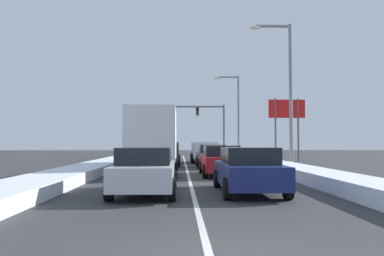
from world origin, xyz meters
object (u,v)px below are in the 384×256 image
sedan_gray_right_lane_third (212,156)px  sedan_silver_center_lane_nearest (145,170)px  sedan_navy_right_lane_nearest (248,170)px  traffic_light_gantry (205,119)px  box_truck_center_lane_second (154,138)px  street_lamp_right_near (285,83)px  suv_white_right_lane_fourth (204,150)px  suv_charcoal_center_lane_third (165,151)px  suv_black_center_lane_fourth (163,149)px  street_lamp_right_mid (235,109)px  roadside_sign_right (287,115)px  sedan_red_right_lane_second (221,160)px

sedan_gray_right_lane_third → sedan_silver_center_lane_nearest: same height
sedan_navy_right_lane_nearest → traffic_light_gantry: 33.82m
box_truck_center_lane_second → street_lamp_right_near: bearing=21.5°
suv_white_right_lane_fourth → suv_charcoal_center_lane_third: size_ratio=1.00×
suv_black_center_lane_fourth → street_lamp_right_mid: bearing=33.0°
suv_black_center_lane_fourth → street_lamp_right_near: (8.06, -11.71, 4.35)m
suv_charcoal_center_lane_third → sedan_gray_right_lane_third: bearing=-38.2°
sedan_silver_center_lane_nearest → roadside_sign_right: size_ratio=0.82×
suv_charcoal_center_lane_third → sedan_red_right_lane_second: bearing=-70.5°
box_truck_center_lane_second → street_lamp_right_mid: street_lamp_right_mid is taller
sedan_gray_right_lane_third → street_lamp_right_near: (4.45, -1.92, 4.60)m
box_truck_center_lane_second → suv_black_center_lane_fourth: size_ratio=1.47×
box_truck_center_lane_second → suv_charcoal_center_lane_third: 7.61m
sedan_gray_right_lane_third → roadside_sign_right: 11.09m
street_lamp_right_mid → sedan_navy_right_lane_nearest: bearing=-97.3°
sedan_navy_right_lane_nearest → box_truck_center_lane_second: size_ratio=0.62×
traffic_light_gantry → roadside_sign_right: (6.35, -12.92, -0.48)m
sedan_silver_center_lane_nearest → roadside_sign_right: bearing=63.4°
sedan_red_right_lane_second → roadside_sign_right: size_ratio=0.82×
sedan_gray_right_lane_third → suv_black_center_lane_fourth: 10.44m
traffic_light_gantry → roadside_sign_right: traffic_light_gantry is taller
sedan_silver_center_lane_nearest → suv_black_center_lane_fourth: 22.89m
roadside_sign_right → street_lamp_right_near: bearing=-106.0°
sedan_navy_right_lane_nearest → sedan_gray_right_lane_third: size_ratio=1.00×
sedan_gray_right_lane_third → street_lamp_right_near: bearing=-23.3°
sedan_red_right_lane_second → sedan_gray_right_lane_third: same height
sedan_navy_right_lane_nearest → suv_black_center_lane_fourth: 23.02m
roadside_sign_right → traffic_light_gantry: bearing=116.2°
sedan_navy_right_lane_nearest → street_lamp_right_near: street_lamp_right_near is taller
traffic_light_gantry → sedan_red_right_lane_second: bearing=-92.0°
sedan_red_right_lane_second → street_lamp_right_near: size_ratio=0.50×
sedan_navy_right_lane_nearest → box_truck_center_lane_second: 8.75m
sedan_silver_center_lane_nearest → sedan_gray_right_lane_third: bearing=76.1°
street_lamp_right_near → street_lamp_right_mid: size_ratio=1.05×
sedan_red_right_lane_second → suv_black_center_lane_fourth: 16.45m
suv_white_right_lane_fourth → suv_black_center_lane_fourth: size_ratio=1.00×
sedan_gray_right_lane_third → traffic_light_gantry: size_ratio=0.60×
sedan_navy_right_lane_nearest → sedan_gray_right_lane_third: 12.92m
suv_white_right_lane_fourth → sedan_silver_center_lane_nearest: (-3.12, -19.17, -0.25)m
sedan_navy_right_lane_nearest → suv_charcoal_center_lane_third: (-3.31, 15.42, 0.25)m
suv_white_right_lane_fourth → roadside_sign_right: (7.34, 1.69, 3.00)m
sedan_gray_right_lane_third → suv_black_center_lane_fourth: (-3.61, 9.79, 0.25)m
sedan_red_right_lane_second → roadside_sign_right: bearing=62.6°
roadside_sign_right → sedan_navy_right_lane_nearest: bearing=-108.9°
sedan_navy_right_lane_nearest → suv_charcoal_center_lane_third: 15.78m
sedan_gray_right_lane_third → street_lamp_right_near: 6.68m
sedan_red_right_lane_second → suv_charcoal_center_lane_third: bearing=109.5°
suv_white_right_lane_fourth → street_lamp_right_near: (4.57, -7.99, 4.35)m
suv_black_center_lane_fourth → sedan_navy_right_lane_nearest: bearing=-80.6°
sedan_navy_right_lane_nearest → traffic_light_gantry: bearing=88.8°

